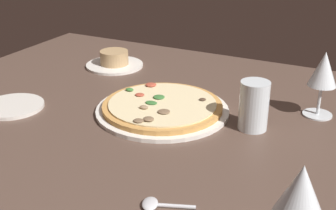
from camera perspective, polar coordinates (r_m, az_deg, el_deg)
name	(u,v)px	position (r cm, az deg, el deg)	size (l,w,h in cm)	color
dining_table	(174,128)	(109.92, 0.74, -2.89)	(150.00, 110.00, 4.00)	brown
pizza_main	(162,108)	(112.89, -0.74, -0.33)	(33.44, 33.44, 3.36)	silver
ramekin_on_saucer	(114,61)	(146.96, -6.81, 5.58)	(18.39, 18.39, 5.19)	silver
wine_glass_far	(300,195)	(64.98, 16.41, -10.86)	(7.15, 7.15, 16.11)	silver
wine_glass_near	(323,72)	(113.63, 19.09, 3.98)	(7.21, 7.21, 16.33)	silver
water_glass	(254,108)	(104.84, 10.80, -0.36)	(6.80, 6.80, 11.56)	silver
side_plate	(13,106)	(122.30, -19.06, -0.14)	(15.79, 15.79, 0.90)	silver
spoon	(156,204)	(79.28, -1.55, -12.46)	(9.55, 5.51, 1.00)	silver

